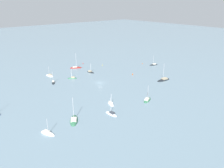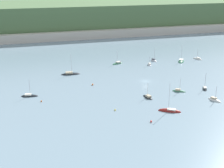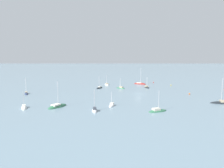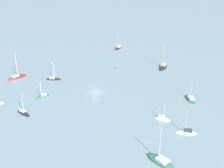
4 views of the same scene
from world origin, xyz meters
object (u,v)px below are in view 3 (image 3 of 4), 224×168
(sailboat_5, at_px, (107,85))
(sailboat_6, at_px, (95,111))
(sailboat_9, at_px, (121,88))
(sailboat_10, at_px, (26,94))
(mooring_buoy_3, at_px, (224,90))
(sailboat_1, at_px, (57,107))
(mooring_buoy_1, at_px, (153,82))
(sailboat_4, at_px, (157,111))
(sailboat_0, at_px, (24,108))
(mooring_buoy_2, at_px, (171,85))
(sailboat_12, at_px, (223,103))
(sailboat_7, at_px, (140,84))
(mooring_buoy_0, at_px, (189,94))
(sailboat_8, at_px, (147,87))
(sailboat_11, at_px, (112,106))
(sailboat_3, at_px, (99,88))

(sailboat_5, bearing_deg, sailboat_6, 160.17)
(sailboat_9, xyz_separation_m, sailboat_10, (43.52, 16.18, -0.01))
(sailboat_6, xyz_separation_m, mooring_buoy_3, (-62.08, -40.47, 0.14))
(sailboat_1, xyz_separation_m, mooring_buoy_1, (-44.66, -62.13, 0.23))
(sailboat_4, bearing_deg, sailboat_10, 127.69)
(sailboat_0, height_order, mooring_buoy_2, sailboat_0)
(sailboat_10, bearing_deg, mooring_buoy_1, 96.95)
(sailboat_10, bearing_deg, sailboat_6, 25.39)
(sailboat_6, height_order, mooring_buoy_2, sailboat_6)
(sailboat_12, bearing_deg, sailboat_4, 29.27)
(sailboat_6, relative_size, sailboat_10, 0.94)
(mooring_buoy_3, bearing_deg, sailboat_7, -27.92)
(sailboat_0, distance_m, sailboat_4, 44.37)
(mooring_buoy_1, relative_size, mooring_buoy_2, 1.20)
(sailboat_6, relative_size, mooring_buoy_0, 11.55)
(sailboat_10, distance_m, mooring_buoy_0, 73.83)
(sailboat_5, xyz_separation_m, sailboat_9, (-7.68, 12.23, 0.01))
(sailboat_5, height_order, mooring_buoy_2, sailboat_5)
(sailboat_8, distance_m, mooring_buoy_3, 38.69)
(sailboat_1, height_order, sailboat_4, sailboat_1)
(mooring_buoy_0, bearing_deg, mooring_buoy_1, -77.04)
(sailboat_8, xyz_separation_m, sailboat_11, (18.65, 41.26, -0.02))
(mooring_buoy_0, bearing_deg, mooring_buoy_3, -150.96)
(mooring_buoy_3, bearing_deg, sailboat_4, 44.27)
(sailboat_1, bearing_deg, mooring_buoy_3, -30.51)
(sailboat_0, height_order, sailboat_6, sailboat_6)
(sailboat_9, distance_m, mooring_buoy_0, 34.81)
(sailboat_7, height_order, mooring_buoy_1, sailboat_7)
(sailboat_5, xyz_separation_m, sailboat_10, (35.83, 28.41, 0.00))
(sailboat_4, height_order, mooring_buoy_2, sailboat_4)
(sailboat_0, distance_m, sailboat_10, 27.41)
(sailboat_11, height_order, mooring_buoy_2, sailboat_11)
(sailboat_7, distance_m, sailboat_12, 56.30)
(sailboat_12, distance_m, mooring_buoy_0, 18.63)
(sailboat_9, bearing_deg, sailboat_8, -136.05)
(sailboat_0, bearing_deg, sailboat_10, 177.53)
(sailboat_1, height_order, sailboat_9, sailboat_1)
(sailboat_8, bearing_deg, sailboat_10, -82.26)
(sailboat_1, height_order, sailboat_5, sailboat_1)
(sailboat_4, height_order, sailboat_12, sailboat_12)
(sailboat_4, bearing_deg, mooring_buoy_0, 31.76)
(sailboat_3, distance_m, mooring_buoy_3, 63.54)
(sailboat_3, xyz_separation_m, sailboat_7, (-23.41, -15.65, -0.03))
(sailboat_12, bearing_deg, sailboat_7, -58.43)
(sailboat_1, distance_m, sailboat_9, 46.59)
(sailboat_8, bearing_deg, mooring_buoy_3, 68.63)
(sailboat_10, bearing_deg, sailboat_11, 36.46)
(sailboat_6, relative_size, mooring_buoy_2, 14.99)
(sailboat_6, bearing_deg, sailboat_4, -98.10)
(sailboat_3, relative_size, mooring_buoy_3, 13.83)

